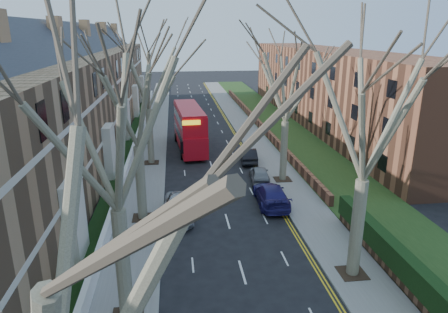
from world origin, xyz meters
name	(u,v)px	position (x,y,z in m)	size (l,w,h in m)	color
pavement_left	(154,135)	(-6.00, 39.00, 0.06)	(3.00, 102.00, 0.12)	slate
pavement_right	(250,132)	(6.00, 39.00, 0.06)	(3.00, 102.00, 0.12)	slate
terrace_left	(68,104)	(-13.65, 31.00, 5.53)	(9.70, 78.00, 13.60)	#8B6847
flats_right	(328,87)	(17.46, 43.00, 4.98)	(13.97, 54.00, 10.00)	brown
front_wall_left	(134,150)	(-7.65, 31.00, 0.62)	(0.30, 78.00, 1.00)	white
grass_verge_right	(284,130)	(10.50, 39.00, 0.15)	(6.00, 102.00, 0.06)	#1E3C15
tree_left_near	(8,281)	(-5.70, -4.00, 8.93)	(9.80, 9.80, 13.73)	brown
tree_left_mid	(109,108)	(-5.70, 6.00, 9.56)	(10.50, 10.50, 14.71)	brown
tree_left_far	(134,83)	(-5.70, 16.00, 9.24)	(10.15, 10.15, 14.22)	brown
tree_left_dist	(146,63)	(-5.70, 28.00, 9.56)	(10.50, 10.50, 14.71)	brown
tree_right_mid	(372,94)	(5.70, 8.00, 9.56)	(10.50, 10.50, 14.71)	brown
tree_right_far	(288,72)	(5.70, 22.00, 9.24)	(10.15, 10.15, 14.22)	brown
double_decker_bus	(190,129)	(-1.79, 32.71, 2.22)	(3.33, 10.92, 4.51)	#B60D19
car_left_far	(179,208)	(-3.26, 15.98, 0.71)	(2.34, 5.08, 1.41)	#ABABB1
car_right_near	(271,195)	(3.56, 17.36, 0.77)	(2.14, 5.27, 1.53)	navy
car_right_mid	(260,174)	(3.70, 22.10, 0.66)	(1.55, 3.85, 1.31)	gray
car_right_far	(248,155)	(3.70, 27.44, 0.70)	(1.47, 4.22, 1.39)	black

